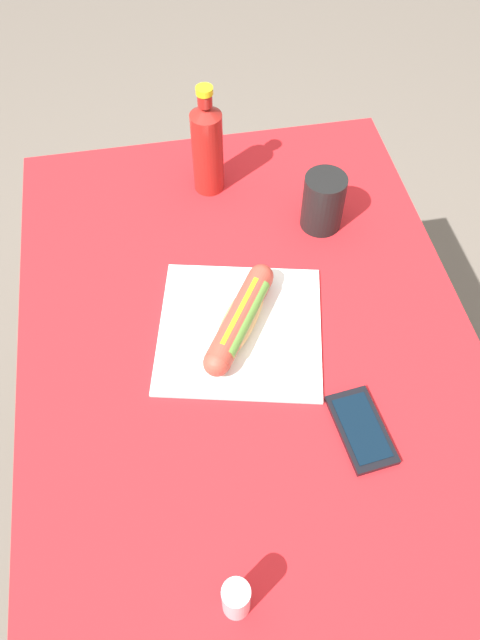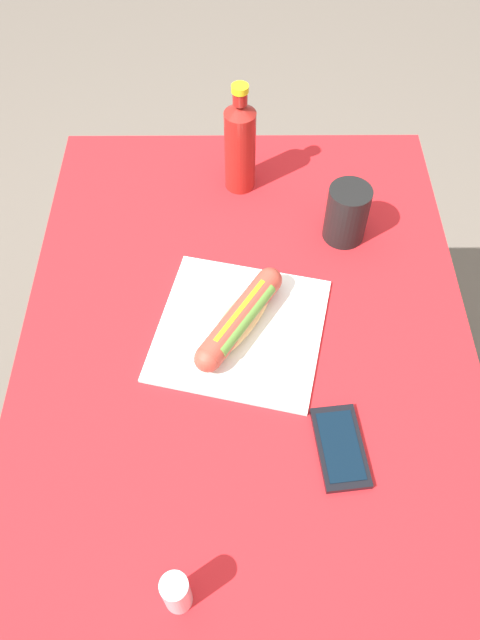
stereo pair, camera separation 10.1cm
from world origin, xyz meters
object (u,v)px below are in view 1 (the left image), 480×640
(soda_bottle, at_px, (207,147))
(salt_shaker, at_px, (236,599))
(drinking_cup, at_px, (323,202))
(hot_dog, at_px, (241,319))
(cell_phone, at_px, (361,429))

(soda_bottle, bearing_deg, salt_shaker, -6.07)
(drinking_cup, relative_size, salt_shaker, 1.36)
(hot_dog, distance_m, soda_bottle, 0.37)
(hot_dog, relative_size, soda_bottle, 0.89)
(cell_phone, distance_m, salt_shaker, 0.31)
(hot_dog, relative_size, drinking_cup, 1.80)
(hot_dog, bearing_deg, salt_shaker, -10.98)
(hot_dog, xyz_separation_m, cell_phone, (0.21, 0.15, -0.03))
(soda_bottle, height_order, drinking_cup, soda_bottle)
(cell_phone, height_order, salt_shaker, salt_shaker)
(cell_phone, bearing_deg, salt_shaker, -47.80)
(cell_phone, xyz_separation_m, salt_shaker, (0.21, -0.23, 0.04))
(soda_bottle, bearing_deg, hot_dog, -0.17)
(cell_phone, distance_m, drinking_cup, 0.44)
(drinking_cup, bearing_deg, hot_dog, -41.80)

